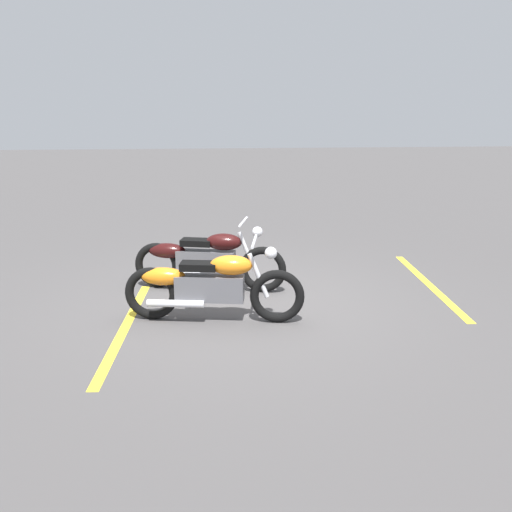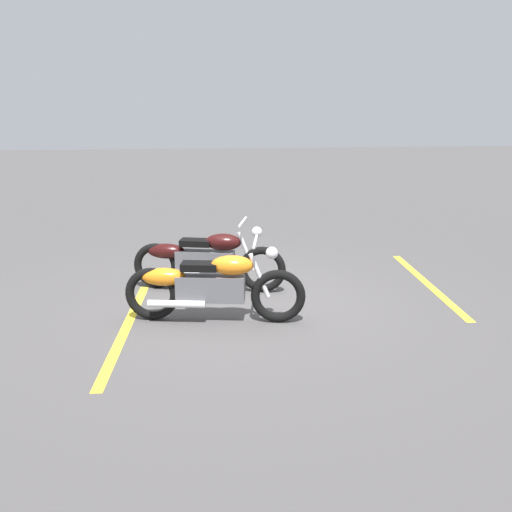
# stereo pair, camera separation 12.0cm
# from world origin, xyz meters

# --- Properties ---
(ground_plane) EXTENTS (60.00, 60.00, 0.00)m
(ground_plane) POSITION_xyz_m (0.00, 0.00, 0.00)
(ground_plane) COLOR #474444
(motorcycle_bright_foreground) EXTENTS (2.21, 0.67, 1.04)m
(motorcycle_bright_foreground) POSITION_xyz_m (-0.41, -0.61, 0.46)
(motorcycle_bright_foreground) COLOR black
(motorcycle_bright_foreground) RESTS_ON ground
(motorcycle_dark_foreground) EXTENTS (2.19, 0.77, 1.04)m
(motorcycle_dark_foreground) POSITION_xyz_m (-0.43, 0.63, 0.46)
(motorcycle_dark_foreground) COLOR black
(motorcycle_dark_foreground) RESTS_ON ground
(parking_stripe_near) EXTENTS (0.35, 3.20, 0.01)m
(parking_stripe_near) POSITION_xyz_m (-1.43, -0.74, 0.00)
(parking_stripe_near) COLOR yellow
(parking_stripe_near) RESTS_ON ground
(parking_stripe_mid) EXTENTS (0.35, 3.20, 0.01)m
(parking_stripe_mid) POSITION_xyz_m (2.90, 0.52, 0.00)
(parking_stripe_mid) COLOR yellow
(parking_stripe_mid) RESTS_ON ground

